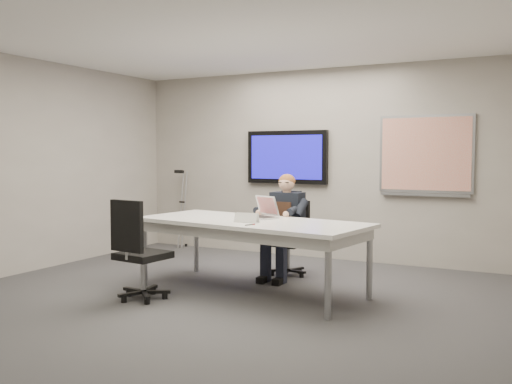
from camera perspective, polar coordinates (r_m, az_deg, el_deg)
The scene contains 14 objects.
floor at distance 6.02m, azimuth -4.46°, elevation -11.11°, with size 6.00×6.00×0.02m, color #39393C.
ceiling at distance 5.95m, azimuth -4.61°, elevation 15.95°, with size 6.00×6.00×0.02m, color white.
wall_back at distance 8.51m, azimuth 6.32°, elevation 2.80°, with size 6.00×0.02×2.80m, color gray.
wall_left at distance 7.84m, azimuth -23.44°, elevation 2.42°, with size 0.02×6.00×2.80m, color gray.
conference_table at distance 6.39m, azimuth -0.50°, elevation -3.66°, with size 2.75×1.44×0.81m.
tv_display at distance 8.65m, azimuth 3.11°, elevation 3.50°, with size 1.30×0.09×0.80m.
whiteboard at distance 8.04m, azimuth 16.61°, elevation 3.54°, with size 1.25×0.08×1.10m.
office_chair_far at distance 7.34m, azimuth 3.41°, elevation -6.01°, with size 0.51×0.51×0.95m.
office_chair_near at distance 6.21m, azimuth -11.53°, elevation -7.53°, with size 0.57×0.57×1.08m.
seated_person at distance 7.09m, azimuth 2.58°, elevation -4.49°, with size 0.41×0.70×1.30m.
crutch at distance 9.51m, azimuth -7.35°, elevation -1.57°, with size 0.18×0.26×1.32m, color #A6A8AE, non-canonical shape.
laptop at distance 6.62m, azimuth 0.77°, elevation -2.04°, with size 0.42×0.46×0.25m.
name_tent at distance 6.17m, azimuth -0.93°, elevation -2.57°, with size 0.26×0.07×0.10m, color silver, non-canonical shape.
pen at distance 5.93m, azimuth -0.59°, elevation -3.28°, with size 0.01×0.01×0.13m, color black.
Camera 1 is at (3.10, -4.92, 1.55)m, focal length 40.00 mm.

